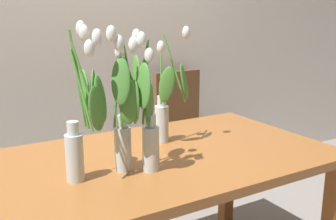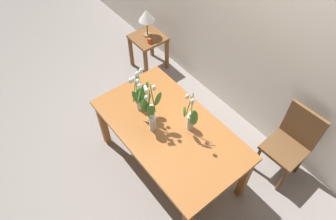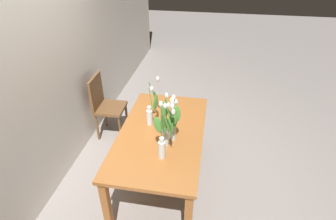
% 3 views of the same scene
% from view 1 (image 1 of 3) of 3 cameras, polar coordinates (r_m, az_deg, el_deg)
% --- Properties ---
extents(room_wall_rear, '(9.00, 0.10, 2.70)m').
position_cam_1_polar(room_wall_rear, '(2.80, -14.87, 13.32)').
color(room_wall_rear, silver).
rests_on(room_wall_rear, ground).
extents(dining_table, '(1.60, 0.90, 0.74)m').
position_cam_1_polar(dining_table, '(1.77, -1.94, -9.47)').
color(dining_table, '#A3602D').
rests_on(dining_table, ground).
extents(tulip_vase_0, '(0.21, 0.22, 0.57)m').
position_cam_1_polar(tulip_vase_0, '(1.50, -5.92, -0.74)').
color(tulip_vase_0, silver).
rests_on(tulip_vase_0, dining_table).
extents(tulip_vase_1, '(0.16, 0.13, 0.55)m').
position_cam_1_polar(tulip_vase_1, '(1.50, -3.53, -1.77)').
color(tulip_vase_1, silver).
rests_on(tulip_vase_1, dining_table).
extents(tulip_vase_2, '(0.16, 0.22, 0.59)m').
position_cam_1_polar(tulip_vase_2, '(1.45, -12.33, -1.55)').
color(tulip_vase_2, silver).
rests_on(tulip_vase_2, dining_table).
extents(tulip_vase_3, '(0.20, 0.14, 0.56)m').
position_cam_1_polar(tulip_vase_3, '(1.86, -0.30, 0.41)').
color(tulip_vase_3, silver).
rests_on(tulip_vase_3, dining_table).
extents(dining_chair, '(0.41, 0.41, 0.93)m').
position_cam_1_polar(dining_chair, '(3.00, 2.44, -2.22)').
color(dining_chair, brown).
rests_on(dining_chair, ground).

